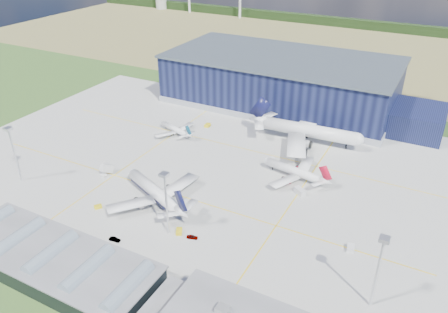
# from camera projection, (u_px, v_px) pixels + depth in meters

# --- Properties ---
(ground) EXTENTS (600.00, 600.00, 0.00)m
(ground) POSITION_uv_depth(u_px,v_px,m) (191.00, 182.00, 171.19)
(ground) COLOR #2B511E
(ground) RESTS_ON ground
(apron) EXTENTS (220.00, 160.00, 0.08)m
(apron) POSITION_uv_depth(u_px,v_px,m) (204.00, 171.00, 178.91)
(apron) COLOR #9D9D98
(apron) RESTS_ON ground
(farmland) EXTENTS (600.00, 220.00, 0.01)m
(farmland) POSITION_uv_depth(u_px,v_px,m) (338.00, 49.00, 341.43)
(farmland) COLOR #93864F
(farmland) RESTS_ON ground
(treeline) EXTENTS (600.00, 8.00, 8.00)m
(treeline) POSITION_uv_depth(u_px,v_px,m) (362.00, 24.00, 401.40)
(treeline) COLOR black
(treeline) RESTS_ON ground
(hangar) EXTENTS (145.00, 62.00, 26.10)m
(hangar) POSITION_uv_depth(u_px,v_px,m) (286.00, 83.00, 237.78)
(hangar) COLOR black
(hangar) RESTS_ON ground
(glass_concourse) EXTENTS (78.00, 23.00, 8.60)m
(glass_concourse) POSITION_uv_depth(u_px,v_px,m) (62.00, 264.00, 125.60)
(glass_concourse) COLOR black
(glass_concourse) RESTS_ON ground
(light_mast_west) EXTENTS (2.60, 2.60, 23.00)m
(light_mast_west) POSITION_uv_depth(u_px,v_px,m) (12.00, 146.00, 164.99)
(light_mast_west) COLOR silver
(light_mast_west) RESTS_ON ground
(light_mast_center) EXTENTS (2.60, 2.60, 23.00)m
(light_mast_center) POSITION_uv_depth(u_px,v_px,m) (166.00, 194.00, 136.42)
(light_mast_center) COLOR silver
(light_mast_center) RESTS_ON ground
(light_mast_east) EXTENTS (2.60, 2.60, 23.00)m
(light_mast_east) POSITION_uv_depth(u_px,v_px,m) (380.00, 261.00, 109.88)
(light_mast_east) COLOR silver
(light_mast_east) RESTS_ON ground
(airliner_navy) EXTENTS (51.27, 50.83, 12.80)m
(airliner_navy) POSITION_uv_depth(u_px,v_px,m) (154.00, 186.00, 157.06)
(airliner_navy) COLOR white
(airliner_navy) RESTS_ON ground
(airliner_red) EXTENTS (35.55, 35.01, 9.99)m
(airliner_red) POSITION_uv_depth(u_px,v_px,m) (294.00, 167.00, 171.79)
(airliner_red) COLOR white
(airliner_red) RESTS_ON ground
(airliner_widebody) EXTENTS (57.66, 56.54, 17.88)m
(airliner_widebody) POSITION_uv_depth(u_px,v_px,m) (310.00, 124.00, 197.26)
(airliner_widebody) COLOR white
(airliner_widebody) RESTS_ON ground
(airliner_regional) EXTENTS (29.52, 29.21, 7.63)m
(airliner_regional) POSITION_uv_depth(u_px,v_px,m) (175.00, 126.00, 207.38)
(airliner_regional) COLOR white
(airliner_regional) RESTS_ON ground
(gse_tug_a) EXTENTS (3.19, 3.68, 1.31)m
(gse_tug_a) POSITION_uv_depth(u_px,v_px,m) (179.00, 231.00, 143.49)
(gse_tug_a) COLOR yellow
(gse_tug_a) RESTS_ON ground
(gse_tug_b) EXTENTS (2.99, 3.16, 1.14)m
(gse_tug_b) POSITION_uv_depth(u_px,v_px,m) (98.00, 207.00, 155.79)
(gse_tug_b) COLOR yellow
(gse_tug_b) RESTS_ON ground
(gse_cart_a) EXTENTS (2.79, 3.70, 1.45)m
(gse_cart_a) POSITION_uv_depth(u_px,v_px,m) (351.00, 248.00, 136.18)
(gse_cart_a) COLOR silver
(gse_cart_a) RESTS_ON ground
(gse_van_b) EXTENTS (5.37, 4.76, 2.28)m
(gse_van_b) POSITION_uv_depth(u_px,v_px,m) (300.00, 191.00, 163.37)
(gse_van_b) COLOR silver
(gse_van_b) RESTS_ON ground
(gse_tug_c) EXTENTS (2.25, 3.44, 1.46)m
(gse_tug_c) POSITION_uv_depth(u_px,v_px,m) (207.00, 125.00, 215.86)
(gse_tug_c) COLOR yellow
(gse_tug_c) RESTS_ON ground
(gse_cart_b) EXTENTS (3.68, 3.86, 1.40)m
(gse_cart_b) POSITION_uv_depth(u_px,v_px,m) (272.00, 160.00, 185.46)
(gse_cart_b) COLOR silver
(gse_cart_b) RESTS_ON ground
(airstair) EXTENTS (3.60, 5.62, 3.35)m
(airstair) POSITION_uv_depth(u_px,v_px,m) (107.00, 170.00, 176.01)
(airstair) COLOR silver
(airstair) RESTS_ON ground
(car_a) EXTENTS (3.96, 2.47, 1.26)m
(car_a) POSITION_uv_depth(u_px,v_px,m) (192.00, 237.00, 141.08)
(car_a) COLOR #99999E
(car_a) RESTS_ON ground
(car_b) EXTENTS (3.93, 1.82, 1.25)m
(car_b) POSITION_uv_depth(u_px,v_px,m) (115.00, 239.00, 139.99)
(car_b) COLOR #99999E
(car_b) RESTS_ON ground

